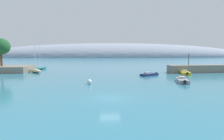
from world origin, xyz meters
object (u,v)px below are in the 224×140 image
(sailboat_sand_near_shore, at_px, (35,70))
(motorboat_yellow_foreground, at_px, (185,73))
(harbor_lamp_post, at_px, (189,57))
(motorboat_navy_alongside_breakwater, at_px, (149,74))
(mooring_buoy_white, at_px, (89,82))
(sailboat_teal_mid_mooring, at_px, (40,68))
(tree_clump_shore, at_px, (1,47))
(motorboat_grey_outer, at_px, (182,80))

(sailboat_sand_near_shore, relative_size, motorboat_yellow_foreground, 1.99)
(harbor_lamp_post, bearing_deg, motorboat_yellow_foreground, -123.55)
(motorboat_navy_alongside_breakwater, bearing_deg, mooring_buoy_white, 5.26)
(sailboat_teal_mid_mooring, bearing_deg, motorboat_navy_alongside_breakwater, 86.74)
(sailboat_sand_near_shore, bearing_deg, tree_clump_shore, -141.14)
(sailboat_sand_near_shore, xyz_separation_m, motorboat_navy_alongside_breakwater, (30.29, -9.05, -0.33))
(motorboat_navy_alongside_breakwater, distance_m, motorboat_grey_outer, 11.45)
(sailboat_teal_mid_mooring, bearing_deg, harbor_lamp_post, 101.92)
(motorboat_yellow_foreground, xyz_separation_m, motorboat_navy_alongside_breakwater, (-10.00, -2.17, -0.09))
(tree_clump_shore, relative_size, mooring_buoy_white, 9.11)
(motorboat_grey_outer, height_order, mooring_buoy_white, motorboat_grey_outer)
(sailboat_sand_near_shore, xyz_separation_m, harbor_lamp_post, (43.19, -2.51, 3.78))
(motorboat_yellow_foreground, distance_m, motorboat_navy_alongside_breakwater, 10.24)
(sailboat_sand_near_shore, height_order, sailboat_teal_mid_mooring, sailboat_sand_near_shore)
(motorboat_grey_outer, relative_size, harbor_lamp_post, 1.51)
(sailboat_teal_mid_mooring, xyz_separation_m, motorboat_navy_alongside_breakwater, (32.13, -19.36, -0.25))
(motorboat_yellow_foreground, relative_size, motorboat_navy_alongside_breakwater, 1.10)
(tree_clump_shore, bearing_deg, harbor_lamp_post, -5.18)
(motorboat_navy_alongside_breakwater, bearing_deg, harbor_lamp_post, 171.43)
(motorboat_yellow_foreground, distance_m, mooring_buoy_white, 27.77)
(sailboat_sand_near_shore, distance_m, motorboat_navy_alongside_breakwater, 31.62)
(sailboat_sand_near_shore, height_order, mooring_buoy_white, sailboat_sand_near_shore)
(tree_clump_shore, bearing_deg, sailboat_teal_mid_mooring, 43.10)
(motorboat_grey_outer, xyz_separation_m, mooring_buoy_white, (-17.45, -1.08, 0.06))
(sailboat_teal_mid_mooring, relative_size, motorboat_grey_outer, 1.69)
(motorboat_yellow_foreground, bearing_deg, mooring_buoy_white, 134.15)
(sailboat_sand_near_shore, relative_size, mooring_buoy_white, 12.55)
(tree_clump_shore, distance_m, mooring_buoy_white, 36.17)
(sailboat_sand_near_shore, bearing_deg, mooring_buoy_white, -0.45)
(tree_clump_shore, xyz_separation_m, motorboat_grey_outer, (44.20, -22.27, -6.99))
(sailboat_teal_mid_mooring, height_order, motorboat_yellow_foreground, sailboat_teal_mid_mooring)
(mooring_buoy_white, bearing_deg, motorboat_grey_outer, 3.53)
(motorboat_navy_alongside_breakwater, xyz_separation_m, mooring_buoy_white, (-13.91, -11.96, 0.14))
(sailboat_sand_near_shore, height_order, motorboat_navy_alongside_breakwater, sailboat_sand_near_shore)
(motorboat_grey_outer, bearing_deg, sailboat_teal_mid_mooring, 64.07)
(tree_clump_shore, xyz_separation_m, sailboat_teal_mid_mooring, (8.52, 7.97, -6.82))
(motorboat_yellow_foreground, relative_size, motorboat_grey_outer, 1.01)
(mooring_buoy_white, bearing_deg, tree_clump_shore, 138.88)
(mooring_buoy_white, bearing_deg, harbor_lamp_post, 34.60)
(motorboat_grey_outer, bearing_deg, harbor_lamp_post, -13.88)
(motorboat_yellow_foreground, xyz_separation_m, harbor_lamp_post, (2.90, 4.37, 4.02))
(tree_clump_shore, bearing_deg, motorboat_yellow_foreground, -10.32)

